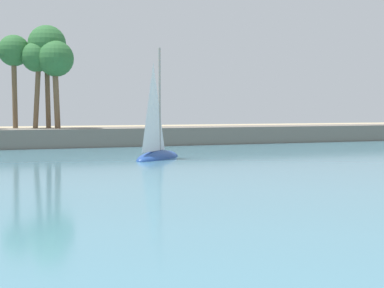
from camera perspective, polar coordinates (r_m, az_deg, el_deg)
The scene contains 2 objects.
sea at distance 53.42m, azimuth -14.86°, elevation -0.72°, with size 220.00×91.60×0.06m, color teal.
sailboat_near_shore at distance 44.29m, azimuth -3.25°, elevation -0.38°, with size 5.39×5.50×8.59m.
Camera 1 is at (-6.38, -0.49, 3.70)m, focal length 57.51 mm.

